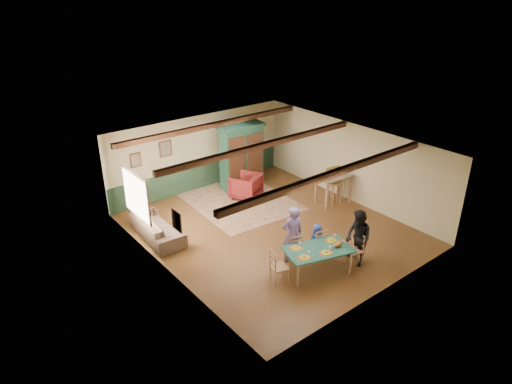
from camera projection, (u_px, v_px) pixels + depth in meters
floor at (271, 230)px, 13.94m from camera, size 8.00×8.00×0.00m
wall_back at (199, 153)px, 16.21m from camera, size 7.00×0.02×2.70m
wall_left at (165, 226)px, 11.40m from camera, size 0.02×8.00×2.70m
wall_right at (351, 163)px, 15.35m from camera, size 0.02×8.00×2.70m
ceiling at (272, 146)px, 12.80m from camera, size 7.00×8.00×0.02m
wainscot_back at (201, 176)px, 16.57m from camera, size 6.95×0.03×0.90m
ceiling_beam_front at (333, 174)px, 11.21m from camera, size 6.95×0.16×0.16m
ceiling_beam_mid at (263, 145)px, 13.12m from camera, size 6.95×0.16×0.16m
ceiling_beam_back at (213, 125)px, 14.96m from camera, size 6.95×0.16×0.16m
window_left at (136, 196)px, 12.53m from camera, size 0.06×1.60×1.30m
picture_left_wall at (177, 221)px, 10.82m from camera, size 0.04×0.42×0.52m
picture_back_a at (166, 149)px, 15.26m from camera, size 0.45×0.04×0.55m
picture_back_b at (136, 160)px, 14.70m from camera, size 0.38×0.04×0.48m
dining_table at (318, 261)px, 11.77m from camera, size 1.90×1.40×0.71m
dining_chair_far_left at (293, 247)px, 12.18m from camera, size 0.50×0.51×0.89m
dining_chair_far_right at (318, 242)px, 12.43m from camera, size 0.50×0.51×0.89m
dining_chair_end_left at (279, 266)px, 11.37m from camera, size 0.51×0.50×0.89m
dining_chair_end_right at (354, 249)px, 12.09m from camera, size 0.51×0.50×0.89m
person_man at (292, 234)px, 12.09m from camera, size 0.68×0.55×1.63m
person_woman at (358, 238)px, 11.98m from camera, size 0.78×0.89×1.55m
person_child at (317, 240)px, 12.48m from camera, size 0.53×0.42×0.95m
cat at (338, 244)px, 11.68m from camera, size 0.36×0.23×0.17m
place_setting_near_left at (304, 256)px, 11.23m from camera, size 0.44×0.38×0.11m
place_setting_near_center at (326, 251)px, 11.43m from camera, size 0.44×0.38×0.11m
place_setting_far_left at (296, 247)px, 11.62m from camera, size 0.44×0.38×0.11m
place_setting_far_right at (332, 239)px, 11.97m from camera, size 0.44×0.38×0.11m
area_rug at (240, 201)px, 15.71m from camera, size 3.32×3.87×0.01m
armoire at (242, 156)px, 16.37m from camera, size 1.73×0.83×2.37m
armchair at (246, 186)px, 15.82m from camera, size 1.24×1.25×0.86m
sofa at (157, 227)px, 13.42m from camera, size 0.99×2.27×0.65m
end_table at (146, 216)px, 14.18m from camera, size 0.49×0.49×0.56m
table_lamp at (144, 200)px, 13.95m from camera, size 0.29×0.29×0.51m
counter_table at (333, 189)px, 15.42m from camera, size 1.26×0.80×1.01m
bar_stool_left at (334, 187)px, 15.27m from camera, size 0.51×0.55×1.28m
bar_stool_right at (338, 183)px, 15.68m from camera, size 0.43×0.47×1.16m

